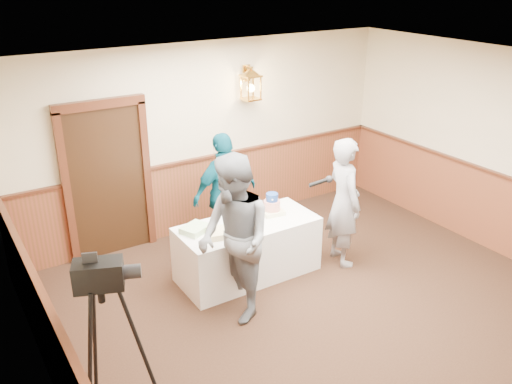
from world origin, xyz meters
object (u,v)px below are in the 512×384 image
at_px(interviewer, 234,239).
at_px(baker, 344,202).
at_px(tiered_cake, 272,206).
at_px(tv_camera_rig, 109,352).
at_px(assistant_p, 225,193).
at_px(display_table, 248,249).
at_px(sheet_cake_green, 195,229).
at_px(sheet_cake_yellow, 224,232).

height_order(interviewer, baker, interviewer).
height_order(tiered_cake, tv_camera_rig, tv_camera_rig).
xyz_separation_m(tiered_cake, assistant_p, (-0.32, 0.69, 0.00)).
distance_m(interviewer, assistant_p, 1.57).
xyz_separation_m(display_table, baker, (1.26, -0.37, 0.51)).
xyz_separation_m(tiered_cake, baker, (0.84, -0.45, 0.02)).
relative_size(tiered_cake, interviewer, 0.16).
distance_m(display_table, baker, 1.41).
distance_m(interviewer, tv_camera_rig, 1.89).
bearing_deg(baker, tv_camera_rig, 117.71).
distance_m(tiered_cake, interviewer, 1.23).
height_order(sheet_cake_green, baker, baker).
relative_size(tiered_cake, sheet_cake_green, 0.95).
xyz_separation_m(sheet_cake_yellow, interviewer, (-0.15, -0.52, 0.18)).
distance_m(display_table, tv_camera_rig, 2.71).
height_order(display_table, assistant_p, assistant_p).
bearing_deg(tiered_cake, sheet_cake_green, 176.70).
bearing_deg(assistant_p, tiered_cake, 109.00).
relative_size(interviewer, tv_camera_rig, 1.21).
xyz_separation_m(display_table, interviewer, (-0.57, -0.65, 0.60)).
bearing_deg(display_table, sheet_cake_yellow, -163.12).
distance_m(sheet_cake_yellow, tv_camera_rig, 2.27).
height_order(display_table, tv_camera_rig, tv_camera_rig).
relative_size(sheet_cake_green, assistant_p, 0.19).
relative_size(display_table, assistant_p, 1.04).
xyz_separation_m(display_table, sheet_cake_yellow, (-0.42, -0.13, 0.41)).
relative_size(display_table, sheet_cake_yellow, 4.88).
xyz_separation_m(display_table, tv_camera_rig, (-2.27, -1.44, 0.35)).
xyz_separation_m(tiered_cake, sheet_cake_green, (-1.08, 0.06, -0.07)).
bearing_deg(tiered_cake, assistant_p, 114.80).
bearing_deg(tv_camera_rig, assistant_p, 64.20).
bearing_deg(sheet_cake_yellow, baker, -8.24).
bearing_deg(sheet_cake_yellow, display_table, 16.88).
bearing_deg(assistant_p, interviewer, 58.83).
distance_m(sheet_cake_green, interviewer, 0.82).
bearing_deg(tiered_cake, baker, -27.95).
bearing_deg(assistant_p, tv_camera_rig, 37.09).
height_order(sheet_cake_yellow, assistant_p, assistant_p).
bearing_deg(baker, assistant_p, 56.49).
height_order(sheet_cake_green, tv_camera_rig, tv_camera_rig).
distance_m(display_table, interviewer, 1.05).
bearing_deg(tv_camera_rig, interviewer, 46.20).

